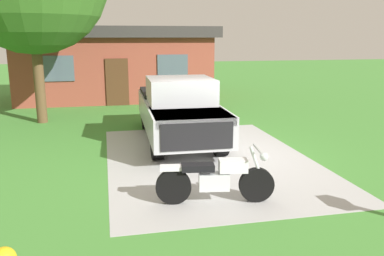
# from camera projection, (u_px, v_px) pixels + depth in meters

# --- Properties ---
(ground_plane) EXTENTS (80.00, 80.00, 0.00)m
(ground_plane) POSITION_uv_depth(u_px,v_px,m) (209.00, 159.00, 10.11)
(ground_plane) COLOR #468A36
(driveway_pad) EXTENTS (5.05, 7.21, 0.01)m
(driveway_pad) POSITION_uv_depth(u_px,v_px,m) (209.00, 159.00, 10.11)
(driveway_pad) COLOR #B1B1B1
(driveway_pad) RESTS_ON ground
(motorcycle) EXTENTS (2.20, 0.72, 1.09)m
(motorcycle) POSITION_uv_depth(u_px,v_px,m) (216.00, 179.00, 7.35)
(motorcycle) COLOR black
(motorcycle) RESTS_ON ground
(pickup_truck) EXTENTS (2.15, 5.68, 1.90)m
(pickup_truck) POSITION_uv_depth(u_px,v_px,m) (178.00, 108.00, 11.82)
(pickup_truck) COLOR black
(pickup_truck) RESTS_ON ground
(neighbor_house) EXTENTS (9.60, 5.60, 3.50)m
(neighbor_house) POSITION_uv_depth(u_px,v_px,m) (115.00, 62.00, 20.04)
(neighbor_house) COLOR brown
(neighbor_house) RESTS_ON ground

